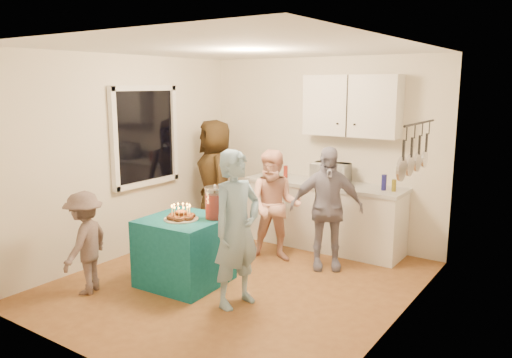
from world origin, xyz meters
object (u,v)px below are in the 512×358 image
Objects in this scene: punch_jar at (215,204)px; woman_back_center at (275,206)px; counter at (323,216)px; man_birthday at (237,229)px; microwave at (331,173)px; woman_back_right at (326,208)px; child_near_left at (85,243)px; woman_back_left at (216,179)px; party_table at (185,251)px.

woman_back_center is (0.14, 1.02, -0.22)m from punch_jar.
counter is 2.20m from man_birthday.
microwave is at bearing 74.90° from punch_jar.
man_birthday is at bearing -98.17° from woman_back_center.
woman_back_right is 2.79m from child_near_left.
woman_back_center is at bearing 21.89° from woman_back_left.
woman_back_left is (-1.66, 1.71, 0.06)m from man_birthday.
woman_back_left is 1.95m from woman_back_right.
party_table is at bearing 116.23° from child_near_left.
microwave is 2.30m from party_table.
punch_jar is 0.63m from man_birthday.
child_near_left reaches higher than punch_jar.
microwave is 2.18m from man_birthday.
counter is 1.96m from punch_jar.
counter is 0.88m from woman_back_right.
child_near_left is at bearing -144.00° from woman_back_center.
woman_back_center is at bearing 128.07° from child_near_left.
child_near_left is at bearing -162.16° from woman_back_right.
party_table is 0.53× the size of man_birthday.
woman_back_right is at bearing 30.94° from woman_back_left.
counter is at bearing 14.79° from man_birthday.
woman_back_center is at bearing 27.90° from man_birthday.
woman_back_center is (0.43, 1.21, 0.33)m from party_table.
punch_jar reaches higher than party_table.
party_table is 0.49× the size of woman_back_left.
woman_back_center is at bearing 70.26° from party_table.
man_birthday is at bearing -8.08° from party_table.
man_birthday is at bearing -30.31° from punch_jar.
party_table is at bearing -23.73° from woman_back_left.
child_near_left is at bearing -135.20° from punch_jar.
microwave reaches higher than punch_jar.
woman_back_right is (0.40, -0.72, 0.32)m from counter.
woman_back_center is (-0.27, -0.83, 0.28)m from counter.
party_table is (-0.70, -2.05, -0.05)m from counter.
man_birthday is (0.83, -0.12, 0.42)m from party_table.
counter is 3.17m from child_near_left.
microwave is 0.29× the size of woman_back_left.
woman_back_center is (-0.36, -0.83, -0.33)m from microwave.
woman_back_left is (-1.53, -0.45, 0.43)m from counter.
child_near_left is (-1.52, -0.68, -0.24)m from man_birthday.
counter is 1.66m from woman_back_left.
punch_jar is 0.30× the size of child_near_left.
woman_back_left is 1.55× the size of child_near_left.
party_table is 0.76× the size of child_near_left.
woman_back_left reaches higher than punch_jar.
man_birthday is at bearing -86.72° from counter.
party_table is at bearing -108.93° from counter.
counter is 1.46× the size of woman_back_right.
child_near_left is at bearing -131.29° from party_table.
counter reaches higher than party_table.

